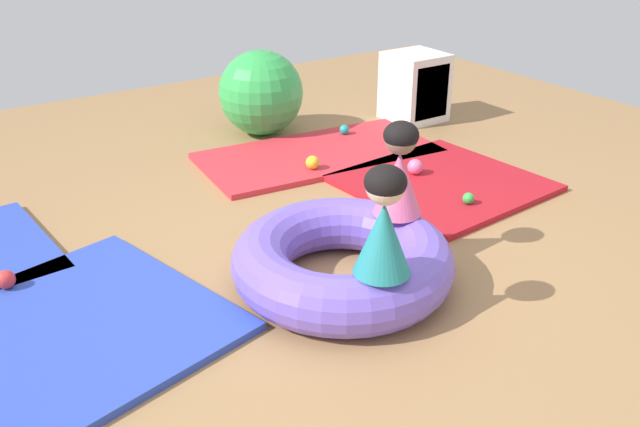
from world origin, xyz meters
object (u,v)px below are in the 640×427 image
at_px(child_in_teal, 384,222).
at_px(play_ball_teal, 344,130).
at_px(play_ball_yellow, 312,162).
at_px(child_in_pink, 399,170).
at_px(storage_cube, 417,87).
at_px(exercise_ball_large, 261,93).
at_px(play_ball_red, 6,280).
at_px(play_ball_green, 468,198).
at_px(play_ball_pink, 415,167).
at_px(inflatable_cushion, 342,261).

distance_m(child_in_teal, play_ball_teal, 2.56).
distance_m(child_in_teal, play_ball_yellow, 1.88).
bearing_deg(child_in_pink, storage_cube, 33.25).
bearing_deg(child_in_pink, play_ball_yellow, 63.42).
relative_size(child_in_pink, exercise_ball_large, 0.74).
relative_size(play_ball_yellow, play_ball_red, 1.01).
relative_size(child_in_pink, play_ball_green, 6.82).
relative_size(play_ball_pink, play_ball_red, 1.13).
relative_size(child_in_teal, child_in_pink, 1.02).
distance_m(play_ball_green, play_ball_yellow, 1.12).
bearing_deg(play_ball_yellow, play_ball_teal, 37.59).
height_order(play_ball_yellow, exercise_ball_large, exercise_ball_large).
distance_m(inflatable_cushion, storage_cube, 2.76).
height_order(child_in_pink, play_ball_yellow, child_in_pink).
xyz_separation_m(child_in_pink, play_ball_green, (0.78, 0.24, -0.45)).
bearing_deg(play_ball_pink, play_ball_yellow, 138.60).
distance_m(play_ball_teal, play_ball_pink, 0.93).
distance_m(child_in_pink, play_ball_red, 2.01).
bearing_deg(child_in_pink, child_in_teal, -149.30).
xyz_separation_m(inflatable_cushion, play_ball_pink, (1.20, 0.83, -0.05)).
distance_m(play_ball_teal, exercise_ball_large, 0.72).
height_order(play_ball_green, play_ball_yellow, play_ball_yellow).
bearing_deg(play_ball_red, child_in_pink, -23.87).
bearing_deg(play_ball_pink, inflatable_cushion, -145.19).
height_order(play_ball_teal, storage_cube, storage_cube).
bearing_deg(storage_cube, child_in_teal, -133.92).
xyz_separation_m(child_in_teal, storage_cube, (2.12, 2.20, -0.25)).
distance_m(play_ball_pink, play_ball_yellow, 0.70).
xyz_separation_m(play_ball_red, exercise_ball_large, (2.22, 1.40, 0.25)).
bearing_deg(storage_cube, play_ball_teal, -175.36).
distance_m(child_in_teal, play_ball_green, 1.46).
distance_m(play_ball_green, play_ball_red, 2.63).
relative_size(child_in_pink, play_ball_red, 5.27).
relative_size(child_in_teal, play_ball_teal, 6.66).
relative_size(inflatable_cushion, exercise_ball_large, 1.66).
xyz_separation_m(inflatable_cushion, play_ball_teal, (1.28, 1.76, -0.06)).
bearing_deg(play_ball_yellow, play_ball_red, -167.66).
relative_size(exercise_ball_large, storage_cube, 1.19).
relative_size(play_ball_green, play_ball_yellow, 0.76).
xyz_separation_m(play_ball_green, exercise_ball_large, (-0.35, 1.96, 0.26)).
xyz_separation_m(play_ball_pink, play_ball_green, (-0.04, -0.55, -0.02)).
height_order(play_ball_green, exercise_ball_large, exercise_ball_large).
bearing_deg(play_ball_green, inflatable_cushion, -166.03).
distance_m(inflatable_cushion, play_ball_pink, 1.46).
height_order(play_ball_pink, play_ball_yellow, play_ball_pink).
relative_size(inflatable_cushion, child_in_teal, 2.20).
relative_size(play_ball_teal, play_ball_pink, 0.71).
bearing_deg(child_in_teal, play_ball_pink, -66.12).
distance_m(play_ball_teal, storage_cube, 0.81).
bearing_deg(exercise_ball_large, child_in_teal, -108.40).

